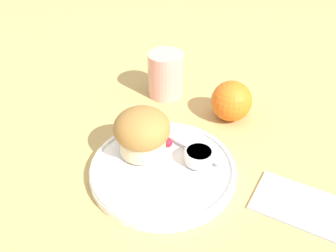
{
  "coord_description": "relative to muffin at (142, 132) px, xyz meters",
  "views": [
    {
      "loc": [
        0.2,
        -0.37,
        0.43
      ],
      "look_at": [
        -0.04,
        0.06,
        0.06
      ],
      "focal_mm": 40.0,
      "sensor_mm": 36.0,
      "label": 1
    }
  ],
  "objects": [
    {
      "name": "ground_plane",
      "position": [
        0.07,
        -0.02,
        -0.06
      ],
      "size": [
        3.0,
        3.0,
        0.0
      ],
      "primitive_type": "plane",
      "color": "tan"
    },
    {
      "name": "plate",
      "position": [
        0.05,
        -0.02,
        -0.05
      ],
      "size": [
        0.24,
        0.24,
        0.02
      ],
      "color": "white",
      "rests_on": "ground_plane"
    },
    {
      "name": "muffin",
      "position": [
        0.0,
        0.0,
        0.0
      ],
      "size": [
        0.09,
        0.09,
        0.08
      ],
      "color": "beige",
      "rests_on": "plate"
    },
    {
      "name": "cream_ramekin",
      "position": [
        0.09,
        0.02,
        -0.03
      ],
      "size": [
        0.05,
        0.05,
        0.02
      ],
      "color": "silver",
      "rests_on": "plate"
    },
    {
      "name": "berry_pair",
      "position": [
        0.02,
        0.03,
        -0.03
      ],
      "size": [
        0.03,
        0.02,
        0.02
      ],
      "color": "#B7192D",
      "rests_on": "plate"
    },
    {
      "name": "butter_knife",
      "position": [
        0.05,
        0.05,
        -0.04
      ],
      "size": [
        0.16,
        0.05,
        0.0
      ],
      "rotation": [
        0.0,
        0.0,
        -0.22
      ],
      "color": "silver",
      "rests_on": "plate"
    },
    {
      "name": "orange_fruit",
      "position": [
        0.08,
        0.18,
        -0.02
      ],
      "size": [
        0.08,
        0.08,
        0.08
      ],
      "color": "orange",
      "rests_on": "ground_plane"
    },
    {
      "name": "juice_glass",
      "position": [
        -0.07,
        0.2,
        -0.01
      ],
      "size": [
        0.07,
        0.07,
        0.09
      ],
      "color": "#E5998C",
      "rests_on": "ground_plane"
    },
    {
      "name": "folded_napkin",
      "position": [
        0.27,
        0.02,
        -0.05
      ],
      "size": [
        0.16,
        0.09,
        0.01
      ],
      "color": "#B2BCCC",
      "rests_on": "ground_plane"
    }
  ]
}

